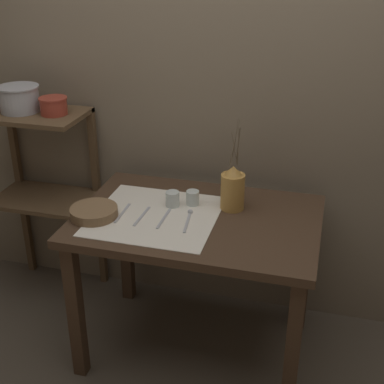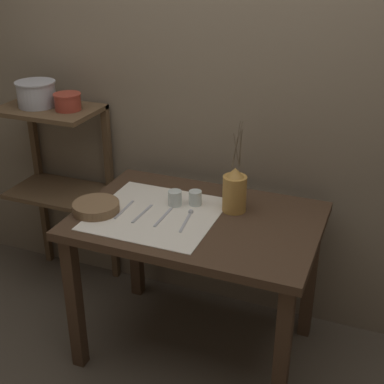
{
  "view_description": "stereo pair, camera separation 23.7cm",
  "coord_description": "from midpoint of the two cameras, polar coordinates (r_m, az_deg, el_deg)",
  "views": [
    {
      "loc": [
        0.54,
        -2.06,
        1.9
      ],
      "look_at": [
        -0.02,
        0.0,
        0.88
      ],
      "focal_mm": 50.0,
      "sensor_mm": 36.0,
      "label": 1
    },
    {
      "loc": [
        0.76,
        -1.99,
        1.9
      ],
      "look_at": [
        -0.02,
        0.0,
        0.88
      ],
      "focal_mm": 50.0,
      "sensor_mm": 36.0,
      "label": 2
    }
  ],
  "objects": [
    {
      "name": "glass_tumbler_near",
      "position": [
        2.49,
        -4.81,
        -0.8
      ],
      "size": [
        0.06,
        0.06,
        0.07
      ],
      "color": "silver",
      "rests_on": "wooden_table"
    },
    {
      "name": "fork_outer",
      "position": [
        2.43,
        -8.17,
        -2.64
      ],
      "size": [
        0.02,
        0.19,
        0.0
      ],
      "color": "#A8A8AD",
      "rests_on": "wooden_table"
    },
    {
      "name": "metal_pot_small",
      "position": [
        2.82,
        -16.94,
        8.81
      ],
      "size": [
        0.14,
        0.14,
        0.09
      ],
      "color": "#9E3828",
      "rests_on": "wooden_shelf_unit"
    },
    {
      "name": "fork_inner",
      "position": [
        2.4,
        -5.87,
        -2.91
      ],
      "size": [
        0.01,
        0.19,
        0.0
      ],
      "color": "#A8A8AD",
      "rests_on": "wooden_table"
    },
    {
      "name": "metal_pot_large",
      "position": [
        2.92,
        -20.23,
        9.35
      ],
      "size": [
        0.21,
        0.21,
        0.13
      ],
      "color": "#A8A8AD",
      "rests_on": "wooden_shelf_unit"
    },
    {
      "name": "knife_center",
      "position": [
        2.47,
        -10.17,
        -2.29
      ],
      "size": [
        0.02,
        0.19,
        0.0
      ],
      "color": "#A8A8AD",
      "rests_on": "wooden_table"
    },
    {
      "name": "glass_tumbler_far",
      "position": [
        2.5,
        -2.63,
        -0.68
      ],
      "size": [
        0.06,
        0.06,
        0.07
      ],
      "color": "silver",
      "rests_on": "wooden_table"
    },
    {
      "name": "spoon_outer",
      "position": [
        2.41,
        -3.13,
        -2.63
      ],
      "size": [
        0.04,
        0.2,
        0.02
      ],
      "color": "#A8A8AD",
      "rests_on": "wooden_table"
    },
    {
      "name": "wooden_bowl",
      "position": [
        2.47,
        -13.15,
        -2.19
      ],
      "size": [
        0.21,
        0.21,
        0.05
      ],
      "color": "brown",
      "rests_on": "wooden_table"
    },
    {
      "name": "wooden_shelf_unit",
      "position": [
        3.03,
        -17.7,
        2.41
      ],
      "size": [
        0.53,
        0.35,
        1.09
      ],
      "color": "brown",
      "rests_on": "ground_plane"
    },
    {
      "name": "stone_wall_back",
      "position": [
        2.68,
        0.71,
        10.46
      ],
      "size": [
        7.0,
        0.06,
        2.4
      ],
      "color": "#7A6B56",
      "rests_on": "ground_plane"
    },
    {
      "name": "wooden_table",
      "position": [
        2.47,
        -2.19,
        -4.96
      ],
      "size": [
        1.1,
        0.75,
        0.76
      ],
      "color": "#422D1E",
      "rests_on": "ground_plane"
    },
    {
      "name": "ground_plane",
      "position": [
        2.85,
        -1.97,
        -16.2
      ],
      "size": [
        12.0,
        12.0,
        0.0
      ],
      "primitive_type": "plane",
      "color": "brown"
    },
    {
      "name": "pitcher_with_flowers",
      "position": [
        2.44,
        1.6,
        0.28
      ],
      "size": [
        0.11,
        0.11,
        0.43
      ],
      "color": "#B7843D",
      "rests_on": "wooden_table"
    },
    {
      "name": "linen_cloth",
      "position": [
        2.44,
        -6.71,
        -2.58
      ],
      "size": [
        0.55,
        0.54,
        0.0
      ],
      "color": "silver",
      "rests_on": "wooden_table"
    }
  ]
}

